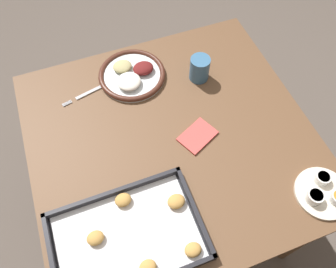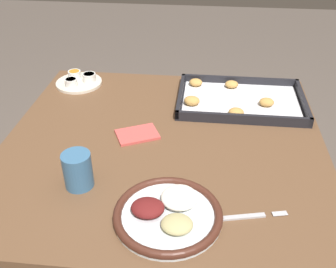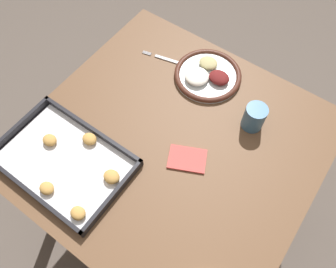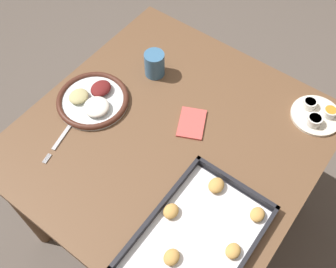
# 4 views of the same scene
# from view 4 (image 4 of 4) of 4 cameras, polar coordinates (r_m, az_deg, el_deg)

# --- Properties ---
(ground_plane) EXTENTS (8.00, 8.00, 0.00)m
(ground_plane) POSITION_cam_4_polar(r_m,az_deg,el_deg) (1.91, 0.25, -11.95)
(ground_plane) COLOR #564C44
(dining_table) EXTENTS (0.94, 0.91, 0.71)m
(dining_table) POSITION_cam_4_polar(r_m,az_deg,el_deg) (1.38, 0.34, -2.88)
(dining_table) COLOR brown
(dining_table) RESTS_ON ground_plane
(dinner_plate) EXTENTS (0.25, 0.25, 0.04)m
(dinner_plate) POSITION_cam_4_polar(r_m,az_deg,el_deg) (1.38, -10.82, 4.90)
(dinner_plate) COLOR silver
(dinner_plate) RESTS_ON dining_table
(fork) EXTENTS (0.20, 0.06, 0.00)m
(fork) POSITION_cam_4_polar(r_m,az_deg,el_deg) (1.32, -15.03, -0.27)
(fork) COLOR #B2B2B7
(fork) RESTS_ON dining_table
(saucer_plate) EXTENTS (0.17, 0.17, 0.04)m
(saucer_plate) POSITION_cam_4_polar(r_m,az_deg,el_deg) (1.40, 20.77, 2.70)
(saucer_plate) COLOR beige
(saucer_plate) RESTS_ON dining_table
(baking_tray) EXTENTS (0.42, 0.28, 0.04)m
(baking_tray) POSITION_cam_4_polar(r_m,az_deg,el_deg) (1.13, 4.49, -14.57)
(baking_tray) COLOR black
(baking_tray) RESTS_ON dining_table
(drinking_cup) EXTENTS (0.07, 0.07, 0.09)m
(drinking_cup) POSITION_cam_4_polar(r_m,az_deg,el_deg) (1.42, -1.97, 10.11)
(drinking_cup) COLOR #38668E
(drinking_cup) RESTS_ON dining_table
(napkin) EXTENTS (0.15, 0.13, 0.01)m
(napkin) POSITION_cam_4_polar(r_m,az_deg,el_deg) (1.31, 3.46, 1.58)
(napkin) COLOR #CC4C47
(napkin) RESTS_ON dining_table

